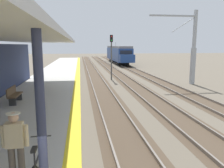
{
  "coord_description": "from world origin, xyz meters",
  "views": [
    {
      "loc": [
        0.02,
        -2.45,
        4.0
      ],
      "look_at": [
        1.59,
        8.48,
        2.1
      ],
      "focal_mm": 35.95,
      "sensor_mm": 36.0,
      "label": 1
    }
  ],
  "objects_px": {
    "catenary_pylon_far_side": "(191,49)",
    "platform_bench": "(14,94)",
    "approaching_train": "(118,54)",
    "rail_signal_post": "(111,52)",
    "bicycle_beside_commuter": "(39,168)",
    "commuter_person": "(15,144)"
  },
  "relations": [
    {
      "from": "bicycle_beside_commuter",
      "to": "rail_signal_post",
      "type": "distance_m",
      "value": 21.84
    },
    {
      "from": "approaching_train",
      "to": "catenary_pylon_far_side",
      "type": "xyz_separation_m",
      "value": [
        2.62,
        -28.61,
        1.43
      ]
    },
    {
      "from": "rail_signal_post",
      "to": "catenary_pylon_far_side",
      "type": "relative_size",
      "value": 0.69
    },
    {
      "from": "rail_signal_post",
      "to": "platform_bench",
      "type": "bearing_deg",
      "value": -118.28
    },
    {
      "from": "approaching_train",
      "to": "catenary_pylon_far_side",
      "type": "height_order",
      "value": "catenary_pylon_far_side"
    },
    {
      "from": "catenary_pylon_far_side",
      "to": "platform_bench",
      "type": "height_order",
      "value": "catenary_pylon_far_side"
    },
    {
      "from": "catenary_pylon_far_side",
      "to": "platform_bench",
      "type": "relative_size",
      "value": 4.69
    },
    {
      "from": "commuter_person",
      "to": "platform_bench",
      "type": "height_order",
      "value": "commuter_person"
    },
    {
      "from": "approaching_train",
      "to": "rail_signal_post",
      "type": "height_order",
      "value": "rail_signal_post"
    },
    {
      "from": "commuter_person",
      "to": "approaching_train",
      "type": "bearing_deg",
      "value": 77.43
    },
    {
      "from": "commuter_person",
      "to": "platform_bench",
      "type": "distance_m",
      "value": 7.94
    },
    {
      "from": "approaching_train",
      "to": "commuter_person",
      "type": "relative_size",
      "value": 11.74
    },
    {
      "from": "approaching_train",
      "to": "platform_bench",
      "type": "xyz_separation_m",
      "value": [
        -12.29,
        -37.87,
        -0.8
      ]
    },
    {
      "from": "bicycle_beside_commuter",
      "to": "platform_bench",
      "type": "bearing_deg",
      "value": 108.78
    },
    {
      "from": "approaching_train",
      "to": "commuter_person",
      "type": "xyz_separation_m",
      "value": [
        -10.15,
        -45.5,
        -0.34
      ]
    },
    {
      "from": "approaching_train",
      "to": "bicycle_beside_commuter",
      "type": "bearing_deg",
      "value": -101.95
    },
    {
      "from": "rail_signal_post",
      "to": "platform_bench",
      "type": "xyz_separation_m",
      "value": [
        -7.27,
        -13.51,
        -1.82
      ]
    },
    {
      "from": "approaching_train",
      "to": "rail_signal_post",
      "type": "xyz_separation_m",
      "value": [
        -5.02,
        -24.36,
        1.02
      ]
    },
    {
      "from": "approaching_train",
      "to": "platform_bench",
      "type": "relative_size",
      "value": 12.25
    },
    {
      "from": "bicycle_beside_commuter",
      "to": "commuter_person",
      "type": "bearing_deg",
      "value": 166.78
    },
    {
      "from": "approaching_train",
      "to": "catenary_pylon_far_side",
      "type": "relative_size",
      "value": 2.61
    },
    {
      "from": "platform_bench",
      "to": "approaching_train",
      "type": "bearing_deg",
      "value": 72.02
    }
  ]
}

